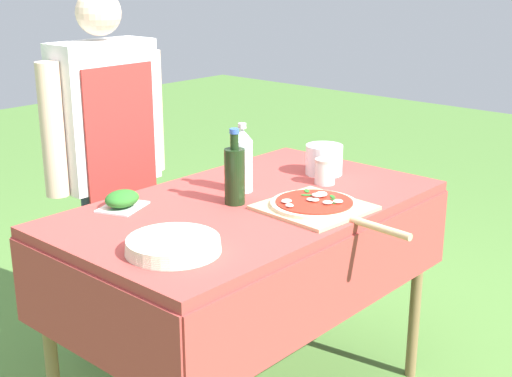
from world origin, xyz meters
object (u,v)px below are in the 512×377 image
Objects in this scene: pizza_on_peel at (317,206)px; herb_container at (122,200)px; prep_table at (249,228)px; plate_stack at (173,245)px; sauce_jar at (325,173)px; water_bottle at (242,160)px; person_cook at (108,150)px; oil_bottle at (235,174)px; mixing_tub at (324,160)px.

herb_container reaches higher than pizza_on_peel.
plate_stack is (-0.47, -0.14, 0.11)m from prep_table.
pizza_on_peel is 2.00× the size of plate_stack.
sauce_jar is (0.67, -0.34, 0.01)m from herb_container.
prep_table is at bearing -126.89° from water_bottle.
sauce_jar is at bearing 116.52° from person_cook.
prep_table is at bearing 16.27° from plate_stack.
prep_table is at bearing -31.25° from oil_bottle.
pizza_on_peel is at bearing -8.90° from plate_stack.
sauce_jar is at bearing 5.10° from plate_stack.
plate_stack is (-0.42, -0.16, -0.08)m from oil_bottle.
plate_stack is 2.90× the size of sauce_jar.
pizza_on_peel is 0.29m from oil_bottle.
water_bottle is at bearing 32.34° from oil_bottle.
oil_bottle is 0.95× the size of plate_stack.
prep_table is 0.44m from herb_container.
person_cook reaches higher than sauce_jar.
water_bottle is 0.60m from plate_stack.
pizza_on_peel is (0.09, -0.22, 0.11)m from prep_table.
sauce_jar reaches higher than plate_stack.
pizza_on_peel is 0.56m from plate_stack.
water_bottle is at bearing 23.65° from plate_stack.
pizza_on_peel reaches higher than plate_stack.
water_bottle is at bearing 101.30° from person_cook.
person_cook is 5.82× the size of oil_bottle.
pizza_on_peel is 2.89× the size of herb_container.
sauce_jar is at bearing 35.82° from pizza_on_peel.
water_bottle is 2.63× the size of sauce_jar.
herb_container is at bearing 139.86° from prep_table.
water_bottle reaches higher than herb_container.
plate_stack is at bearing -163.73° from prep_table.
water_bottle is at bearing 148.20° from sauce_jar.
oil_bottle is at bearing -147.66° from water_bottle.
person_cook is (-0.05, 0.71, 0.16)m from prep_table.
oil_bottle is 1.37× the size of herb_container.
oil_bottle reaches higher than plate_stack.
person_cook is at bearing 63.79° from plate_stack.
mixing_tub is 0.52× the size of plate_stack.
person_cook is at bearing 57.89° from herb_container.
pizza_on_peel is at bearing -148.25° from sauce_jar.
person_cook is 7.99× the size of herb_container.
mixing_tub is (0.44, 0.02, 0.15)m from prep_table.
mixing_tub is at bearing -13.13° from water_bottle.
person_cook reaches higher than mixing_tub.
prep_table is at bearing 93.67° from person_cook.
sauce_jar is (0.34, -0.06, 0.13)m from prep_table.
person_cook reaches higher than oil_bottle.
prep_table is 2.49× the size of pizza_on_peel.
pizza_on_peel is 0.30m from sauce_jar.
herb_container reaches higher than prep_table.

